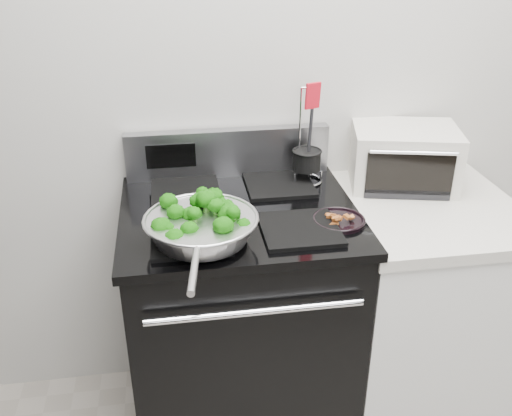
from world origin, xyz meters
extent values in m
cube|color=beige|center=(0.00, 1.75, 1.35)|extent=(4.00, 0.02, 2.70)
cube|color=black|center=(-0.30, 1.41, 0.46)|extent=(0.76, 0.66, 0.92)
cube|color=black|center=(-0.30, 1.41, 0.94)|extent=(0.79, 0.69, 0.03)
cube|color=#99999E|center=(-0.30, 1.72, 1.04)|extent=(0.76, 0.05, 0.18)
cube|color=black|center=(-0.47, 1.24, 0.96)|extent=(0.24, 0.24, 0.01)
cube|color=black|center=(-0.13, 1.24, 0.96)|extent=(0.24, 0.24, 0.01)
cube|color=black|center=(-0.47, 1.58, 0.96)|extent=(0.24, 0.24, 0.01)
cube|color=black|center=(-0.13, 1.58, 0.96)|extent=(0.24, 0.24, 0.01)
cube|color=white|center=(0.39, 1.41, 0.44)|extent=(0.60, 0.66, 0.88)
cube|color=beige|center=(0.39, 1.41, 0.90)|extent=(0.62, 0.68, 0.04)
torus|color=silver|center=(-0.44, 1.22, 1.03)|extent=(0.35, 0.35, 0.01)
cylinder|color=silver|center=(-0.47, 0.95, 1.03)|extent=(0.05, 0.21, 0.02)
cylinder|color=black|center=(0.01, 1.28, 0.95)|extent=(0.17, 0.17, 0.01)
cylinder|color=black|center=(-0.02, 1.60, 1.04)|extent=(0.10, 0.10, 0.07)
cylinder|color=black|center=(-0.02, 1.60, 1.12)|extent=(0.02, 0.02, 0.22)
cube|color=red|center=(-0.02, 1.60, 1.28)|extent=(0.06, 0.03, 0.09)
cube|color=beige|center=(0.35, 1.60, 1.03)|extent=(0.44, 0.36, 0.22)
cube|color=black|center=(0.35, 1.46, 1.02)|extent=(0.30, 0.08, 0.15)
camera|label=1|loc=(-0.51, -0.28, 1.82)|focal=40.00mm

